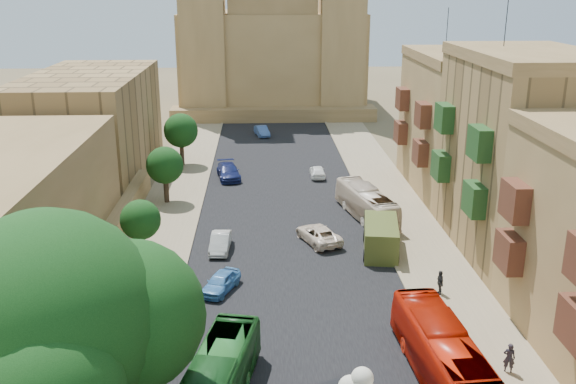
{
  "coord_description": "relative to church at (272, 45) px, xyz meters",
  "views": [
    {
      "loc": [
        -1.9,
        -16.67,
        17.87
      ],
      "look_at": [
        0.0,
        26.0,
        4.0
      ],
      "focal_mm": 40.0,
      "sensor_mm": 36.0,
      "label": 1
    }
  ],
  "objects": [
    {
      "name": "road_surface",
      "position": [
        0.0,
        -48.61,
        -9.51
      ],
      "size": [
        14.0,
        140.0,
        0.01
      ],
      "primitive_type": "cube",
      "color": "black",
      "rests_on": "ground"
    },
    {
      "name": "sidewalk_east",
      "position": [
        9.5,
        -48.61,
        -9.51
      ],
      "size": [
        5.0,
        140.0,
        0.01
      ],
      "primitive_type": "cube",
      "color": "#837256",
      "rests_on": "ground"
    },
    {
      "name": "sidewalk_west",
      "position": [
        -9.5,
        -48.61,
        -9.51
      ],
      "size": [
        5.0,
        140.0,
        0.01
      ],
      "primitive_type": "cube",
      "color": "#837256",
      "rests_on": "ground"
    },
    {
      "name": "kerb_east",
      "position": [
        7.0,
        -48.61,
        -9.46
      ],
      "size": [
        0.25,
        140.0,
        0.12
      ],
      "primitive_type": "cube",
      "color": "#837256",
      "rests_on": "ground"
    },
    {
      "name": "kerb_west",
      "position": [
        -7.0,
        -48.61,
        -9.46
      ],
      "size": [
        0.25,
        140.0,
        0.12
      ],
      "primitive_type": "cube",
      "color": "#837256",
      "rests_on": "ground"
    },
    {
      "name": "townhouse_c",
      "position": [
        15.95,
        -53.61,
        -2.61
      ],
      "size": [
        9.0,
        14.0,
        17.4
      ],
      "color": "olive",
      "rests_on": "ground"
    },
    {
      "name": "townhouse_d",
      "position": [
        15.95,
        -39.61,
        -3.36
      ],
      "size": [
        9.0,
        14.0,
        15.9
      ],
      "color": "olive",
      "rests_on": "ground"
    },
    {
      "name": "west_wall",
      "position": [
        -12.5,
        -58.61,
        -8.62
      ],
      "size": [
        1.0,
        40.0,
        1.8
      ],
      "primitive_type": "cube",
      "color": "olive",
      "rests_on": "ground"
    },
    {
      "name": "west_building_mid",
      "position": [
        -18.0,
        -34.61,
        -4.52
      ],
      "size": [
        10.0,
        22.0,
        10.0
      ],
      "primitive_type": "cube",
      "color": "olive",
      "rests_on": "ground"
    },
    {
      "name": "church",
      "position": [
        0.0,
        0.0,
        0.0
      ],
      "size": [
        28.0,
        22.5,
        36.3
      ],
      "color": "olive",
      "rests_on": "ground"
    },
    {
      "name": "ficus_tree",
      "position": [
        -9.41,
        -74.61,
        -3.3
      ],
      "size": [
        10.52,
        9.68,
        10.52
      ],
      "color": "#332519",
      "rests_on": "ground"
    },
    {
      "name": "street_tree_a",
      "position": [
        -10.0,
        -66.61,
        -5.76
      ],
      "size": [
        3.65,
        3.65,
        5.6
      ],
      "color": "#332519",
      "rests_on": "ground"
    },
    {
      "name": "street_tree_b",
      "position": [
        -10.0,
        -54.61,
        -6.71
      ],
      "size": [
        2.74,
        2.74,
        4.21
      ],
      "color": "#332519",
      "rests_on": "ground"
    },
    {
      "name": "street_tree_c",
      "position": [
        -10.0,
        -42.61,
        -6.26
      ],
      "size": [
        3.17,
        3.17,
        4.87
      ],
      "color": "#332519",
      "rests_on": "ground"
    },
    {
      "name": "street_tree_d",
      "position": [
        -10.0,
        -30.61,
        -5.91
      ],
      "size": [
        3.5,
        3.5,
        5.38
      ],
      "color": "#332519",
      "rests_on": "ground"
    },
    {
      "name": "olive_pickup",
      "position": [
        6.41,
        -54.13,
        -8.47
      ],
      "size": [
        3.03,
        5.48,
        2.15
      ],
      "color": "#47511E",
      "rests_on": "ground"
    },
    {
      "name": "bus_green_north",
      "position": [
        -4.0,
        -71.22,
        -8.24
      ],
      "size": [
        3.99,
        9.43,
        2.56
      ],
      "primitive_type": "imported",
      "rotation": [
        0.0,
        0.0,
        -0.21
      ],
      "color": "#1D5F24",
      "rests_on": "ground"
    },
    {
      "name": "bus_red_east",
      "position": [
        6.5,
        -69.58,
        -8.14
      ],
      "size": [
        2.99,
        9.99,
        2.75
      ],
      "primitive_type": "imported",
      "rotation": [
        0.0,
        0.0,
        3.21
      ],
      "color": "#BD1905",
      "rests_on": "ground"
    },
    {
      "name": "bus_cream_east",
      "position": [
        6.5,
        -47.3,
        -8.28
      ],
      "size": [
        4.04,
        9.1,
        2.47
      ],
      "primitive_type": "imported",
      "rotation": [
        0.0,
        0.0,
        3.37
      ],
      "color": "beige",
      "rests_on": "ground"
    },
    {
      "name": "car_blue_a",
      "position": [
        -4.42,
        -59.72,
        -8.92
      ],
      "size": [
        2.66,
        3.75,
        1.19
      ],
      "primitive_type": "imported",
      "rotation": [
        0.0,
        0.0,
        -0.41
      ],
      "color": "#4385C3",
      "rests_on": "ground"
    },
    {
      "name": "car_white_a",
      "position": [
        -4.8,
        -53.43,
        -8.91
      ],
      "size": [
        1.46,
        3.74,
        1.21
      ],
      "primitive_type": "imported",
      "rotation": [
        0.0,
        0.0,
        -0.05
      ],
      "color": "beige",
      "rests_on": "ground"
    },
    {
      "name": "car_cream",
      "position": [
        2.23,
        -52.23,
        -8.89
      ],
      "size": [
        3.54,
        4.92,
        1.24
      ],
      "primitive_type": "imported",
      "rotation": [
        0.0,
        0.0,
        3.51
      ],
      "color": "beige",
      "rests_on": "ground"
    },
    {
      "name": "car_dkblue",
      "position": [
        -5.0,
        -35.83,
        -8.82
      ],
      "size": [
        2.73,
        5.07,
        1.4
      ],
      "primitive_type": "imported",
      "rotation": [
        0.0,
        0.0,
        0.17
      ],
      "color": "#131C51",
      "rests_on": "ground"
    },
    {
      "name": "car_white_b",
      "position": [
        3.61,
        -35.73,
        -8.94
      ],
      "size": [
        1.38,
        3.4,
        1.16
      ],
      "primitive_type": "imported",
      "rotation": [
        0.0,
        0.0,
        3.15
      ],
      "color": "white",
      "rests_on": "ground"
    },
    {
      "name": "car_blue_b",
      "position": [
        -1.67,
        -17.68,
        -8.9
      ],
      "size": [
        2.07,
        3.9,
        1.22
      ],
      "primitive_type": "imported",
      "rotation": [
        0.0,
        0.0,
        0.22
      ],
      "color": "#3F5F9C",
      "rests_on": "ground"
    },
    {
      "name": "pedestrian_a",
      "position": [
        9.92,
        -68.96,
        -8.74
      ],
      "size": [
        0.66,
        0.54,
        1.55
      ],
      "primitive_type": "imported",
      "rotation": [
        0.0,
        0.0,
        2.81
      ],
      "color": "black",
      "rests_on": "ground"
    },
    {
      "name": "pedestrian_c",
      "position": [
        8.81,
        -60.71,
        -8.75
      ],
      "size": [
        0.42,
        0.92,
        1.54
      ],
      "primitive_type": "imported",
      "rotation": [
        0.0,
        0.0,
        4.77
      ],
      "color": "#2C2D2E",
      "rests_on": "ground"
    }
  ]
}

